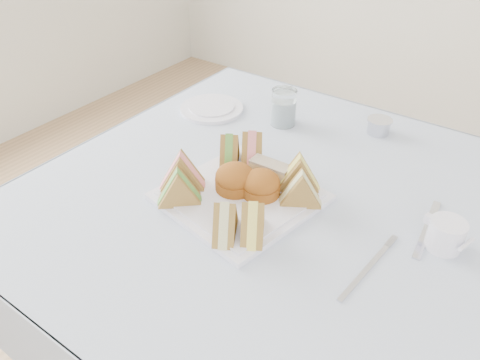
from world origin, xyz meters
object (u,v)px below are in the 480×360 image
Objects in this scene: table at (270,308)px; creamer_jug at (446,235)px; serving_plate at (240,197)px; water_glass at (284,107)px.

table is 0.53m from creamer_jug.
creamer_jug is at bearing 24.98° from serving_plate.
serving_plate is 0.41m from creamer_jug.
serving_plate is at bearing -73.58° from water_glass.
table is at bearing -61.02° from water_glass.
table is at bearing -157.41° from creamer_jug.
creamer_jug is (0.34, 0.04, 0.41)m from table.
water_glass reaches higher than serving_plate.
creamer_jug is (0.39, 0.10, 0.02)m from serving_plate.
table is 0.39m from serving_plate.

